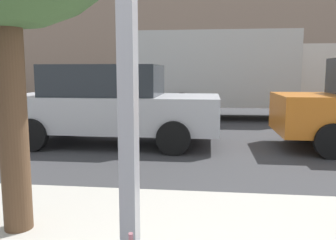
# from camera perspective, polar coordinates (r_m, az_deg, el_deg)

# --- Properties ---
(ground_plane) EXTENTS (60.00, 60.00, 0.00)m
(ground_plane) POSITION_cam_1_polar(r_m,az_deg,el_deg) (9.12, 5.05, -1.89)
(ground_plane) COLOR #38383A
(building_facade_far) EXTENTS (28.00, 1.20, 6.28)m
(building_facade_far) POSITION_cam_1_polar(r_m,az_deg,el_deg) (23.20, 6.21, 11.75)
(building_facade_far) COLOR gray
(building_facade_far) RESTS_ON ground
(parked_car_silver) EXTENTS (4.47, 1.97, 1.68)m
(parked_car_silver) POSITION_cam_1_polar(r_m,az_deg,el_deg) (7.57, -9.26, 2.58)
(parked_car_silver) COLOR #BCBCC1
(parked_car_silver) RESTS_ON ground
(box_truck) EXTENTS (6.89, 2.44, 2.78)m
(box_truck) POSITION_cam_1_polar(r_m,az_deg,el_deg) (11.86, 11.00, 7.72)
(box_truck) COLOR beige
(box_truck) RESTS_ON ground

